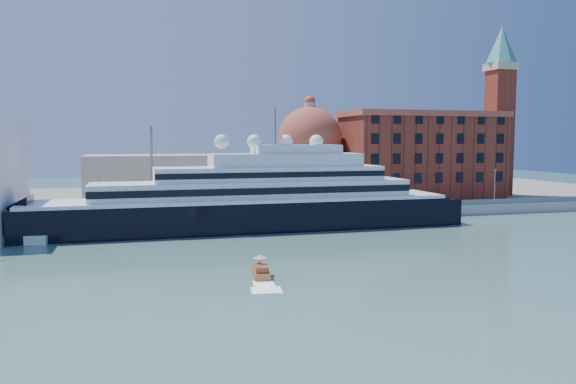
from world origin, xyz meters
name	(u,v)px	position (x,y,z in m)	size (l,w,h in m)	color
ground	(290,251)	(0.00, 0.00, 0.00)	(400.00, 400.00, 0.00)	#37605B
quay	(247,216)	(0.00, 34.00, 1.25)	(180.00, 10.00, 2.50)	gray
land	(219,198)	(0.00, 75.00, 1.00)	(260.00, 72.00, 2.00)	slate
quay_fence	(252,210)	(0.00, 29.50, 3.10)	(180.00, 0.10, 1.20)	slate
superyacht	(231,206)	(-5.52, 23.00, 4.86)	(94.21, 13.06, 28.15)	black
service_barge	(12,238)	(-44.05, 19.46, 0.88)	(14.32, 7.63, 3.07)	white
water_taxi	(261,271)	(-8.31, -15.06, 0.68)	(2.77, 6.18, 2.84)	brown
warehouse	(422,154)	(52.00, 52.00, 13.79)	(43.00, 19.00, 23.25)	maroon
campanile	(500,100)	(76.00, 52.00, 28.76)	(8.40, 8.40, 47.00)	maroon
church	(253,166)	(6.39, 57.72, 10.91)	(66.00, 18.00, 25.50)	beige
lamp_posts	(189,178)	(-12.67, 32.27, 9.84)	(120.80, 2.40, 18.00)	slate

